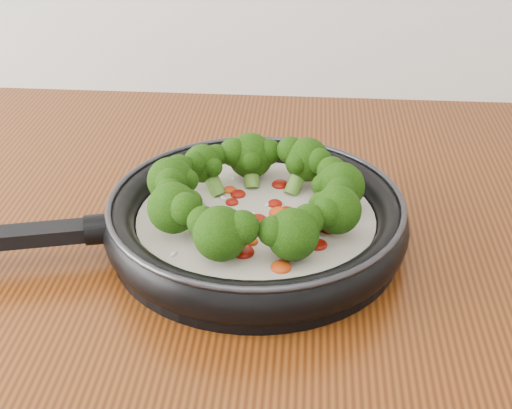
{
  "coord_description": "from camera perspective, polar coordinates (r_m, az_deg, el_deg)",
  "views": [
    {
      "loc": [
        -0.08,
        0.36,
        1.35
      ],
      "look_at": [
        -0.13,
        1.04,
        0.95
      ],
      "focal_mm": 50.42,
      "sensor_mm": 36.0,
      "label": 1
    }
  ],
  "objects": [
    {
      "name": "skillet",
      "position": [
        0.8,
        -0.2,
        -0.85
      ],
      "size": [
        0.56,
        0.41,
        0.1
      ],
      "color": "black",
      "rests_on": "counter"
    }
  ]
}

